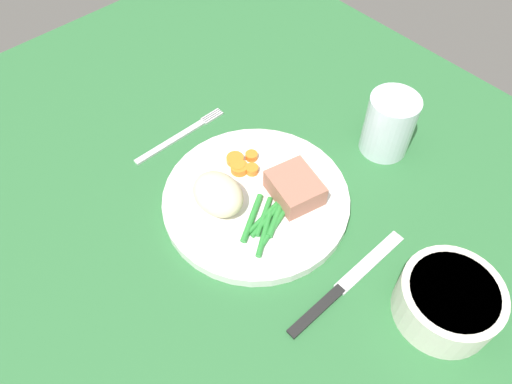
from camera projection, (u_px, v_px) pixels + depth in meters
The scene contains 10 objects.
dining_table at pixel (282, 214), 69.12cm from camera, with size 120.00×90.00×2.00cm.
dinner_plate at pixel (256, 200), 68.37cm from camera, with size 26.10×26.10×1.60cm, color white.
meat_portion at pixel (296, 188), 66.53cm from camera, with size 7.10×5.95×3.24cm, color #A86B56.
mashed_potatoes at pixel (218, 194), 64.95cm from camera, with size 7.65×6.06×4.83cm, color beige.
carrot_slices at pixel (241, 165), 70.50cm from camera, with size 5.32×5.06×1.16cm.
green_beans at pixel (266, 220), 64.86cm from camera, with size 7.56×9.17×0.89cm.
fork at pixel (180, 136), 76.55cm from camera, with size 1.44×16.60×0.40cm.
knife at pixel (345, 285), 61.18cm from camera, with size 1.70×20.50×0.64cm.
water_glass at pixel (388, 128), 72.12cm from camera, with size 7.31×7.31×9.64cm.
salad_bowl at pixel (448, 300), 56.75cm from camera, with size 11.95×11.95×5.63cm.
Camera 1 is at (26.42, -29.05, 58.09)cm, focal length 34.23 mm.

